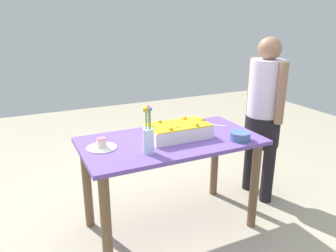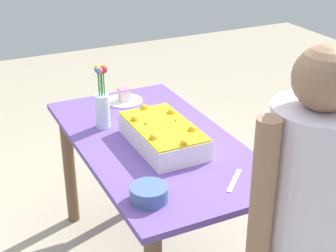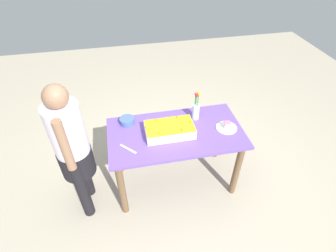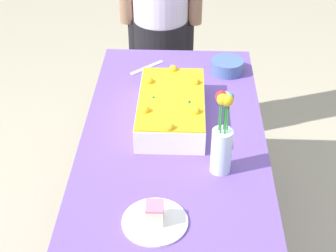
{
  "view_description": "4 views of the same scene",
  "coord_description": "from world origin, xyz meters",
  "px_view_note": "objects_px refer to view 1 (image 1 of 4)",
  "views": [
    {
      "loc": [
        -1.01,
        -2.09,
        1.64
      ],
      "look_at": [
        -0.0,
        0.05,
        0.85
      ],
      "focal_mm": 35.0,
      "sensor_mm": 36.0,
      "label": 1
    },
    {
      "loc": [
        2.03,
        -0.92,
        1.9
      ],
      "look_at": [
        0.09,
        0.03,
        0.87
      ],
      "focal_mm": 55.0,
      "sensor_mm": 36.0,
      "label": 2
    },
    {
      "loc": [
        0.47,
        1.9,
        2.51
      ],
      "look_at": [
        0.06,
        -0.07,
        0.79
      ],
      "focal_mm": 28.0,
      "sensor_mm": 36.0,
      "label": 3
    },
    {
      "loc": [
        -1.67,
        -0.04,
        1.97
      ],
      "look_at": [
        -0.02,
        0.02,
        0.78
      ],
      "focal_mm": 55.0,
      "sensor_mm": 36.0,
      "label": 4
    }
  ],
  "objects_px": {
    "serving_plate_with_slice": "(102,146)",
    "sheet_cake": "(178,131)",
    "cake_knife": "(215,125)",
    "flower_vase": "(148,134)",
    "fruit_bowl": "(240,136)",
    "person_standing": "(264,110)"
  },
  "relations": [
    {
      "from": "sheet_cake",
      "to": "serving_plate_with_slice",
      "type": "bearing_deg",
      "value": 176.74
    },
    {
      "from": "sheet_cake",
      "to": "cake_knife",
      "type": "height_order",
      "value": "sheet_cake"
    },
    {
      "from": "cake_knife",
      "to": "flower_vase",
      "type": "distance_m",
      "value": 0.82
    },
    {
      "from": "sheet_cake",
      "to": "serving_plate_with_slice",
      "type": "relative_size",
      "value": 2.24
    },
    {
      "from": "cake_knife",
      "to": "fruit_bowl",
      "type": "xyz_separation_m",
      "value": [
        -0.03,
        -0.38,
        0.03
      ]
    },
    {
      "from": "sheet_cake",
      "to": "person_standing",
      "type": "distance_m",
      "value": 0.92
    },
    {
      "from": "cake_knife",
      "to": "flower_vase",
      "type": "bearing_deg",
      "value": 69.39
    },
    {
      "from": "cake_knife",
      "to": "fruit_bowl",
      "type": "bearing_deg",
      "value": 132.47
    },
    {
      "from": "serving_plate_with_slice",
      "to": "person_standing",
      "type": "relative_size",
      "value": 0.14
    },
    {
      "from": "serving_plate_with_slice",
      "to": "fruit_bowl",
      "type": "distance_m",
      "value": 1.02
    },
    {
      "from": "cake_knife",
      "to": "flower_vase",
      "type": "xyz_separation_m",
      "value": [
        -0.74,
        -0.32,
        0.13
      ]
    },
    {
      "from": "flower_vase",
      "to": "fruit_bowl",
      "type": "height_order",
      "value": "flower_vase"
    },
    {
      "from": "serving_plate_with_slice",
      "to": "sheet_cake",
      "type": "bearing_deg",
      "value": -3.26
    },
    {
      "from": "sheet_cake",
      "to": "serving_plate_with_slice",
      "type": "xyz_separation_m",
      "value": [
        -0.59,
        0.03,
        -0.04
      ]
    },
    {
      "from": "sheet_cake",
      "to": "cake_knife",
      "type": "relative_size",
      "value": 2.47
    },
    {
      "from": "serving_plate_with_slice",
      "to": "fruit_bowl",
      "type": "height_order",
      "value": "serving_plate_with_slice"
    },
    {
      "from": "cake_knife",
      "to": "flower_vase",
      "type": "relative_size",
      "value": 0.58
    },
    {
      "from": "serving_plate_with_slice",
      "to": "flower_vase",
      "type": "bearing_deg",
      "value": -39.37
    },
    {
      "from": "cake_knife",
      "to": "flower_vase",
      "type": "height_order",
      "value": "flower_vase"
    },
    {
      "from": "flower_vase",
      "to": "fruit_bowl",
      "type": "relative_size",
      "value": 2.17
    },
    {
      "from": "serving_plate_with_slice",
      "to": "person_standing",
      "type": "distance_m",
      "value": 1.5
    },
    {
      "from": "sheet_cake",
      "to": "flower_vase",
      "type": "xyz_separation_m",
      "value": [
        -0.32,
        -0.19,
        0.08
      ]
    }
  ]
}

